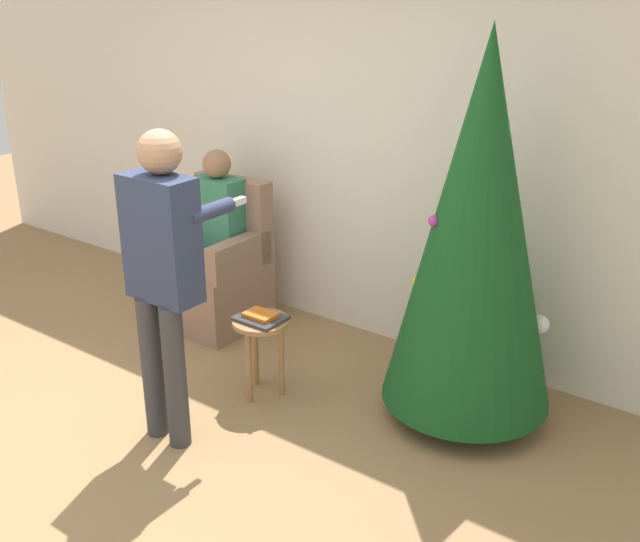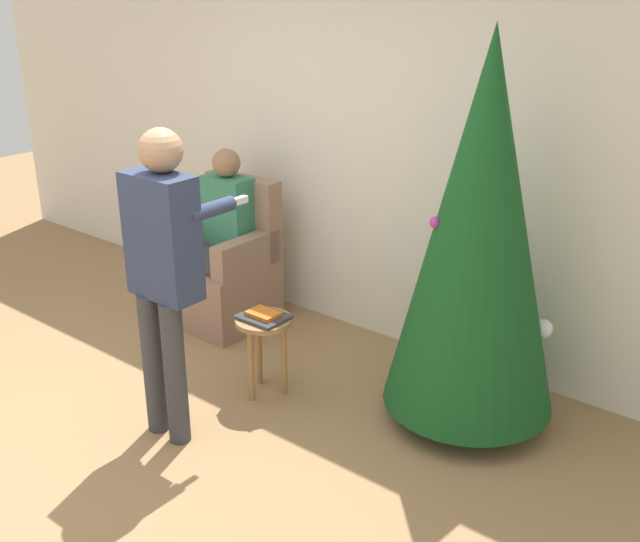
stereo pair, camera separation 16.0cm
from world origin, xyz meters
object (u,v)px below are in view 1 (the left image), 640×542
at_px(person_seated, 212,231).
at_px(side_stool, 261,335).
at_px(armchair, 218,274).
at_px(person_standing, 163,263).
at_px(christmas_tree, 478,226).

height_order(person_seated, side_stool, person_seated).
bearing_deg(armchair, person_standing, -56.19).
height_order(armchair, side_stool, armchair).
relative_size(armchair, side_stool, 2.11).
distance_m(person_seated, person_standing, 1.48).
bearing_deg(side_stool, armchair, 147.15).
bearing_deg(armchair, side_stool, -32.85).
bearing_deg(side_stool, person_standing, -100.27).
distance_m(armchair, person_standing, 1.61).
height_order(christmas_tree, armchair, christmas_tree).
bearing_deg(person_seated, person_standing, -55.57).
xyz_separation_m(christmas_tree, armchair, (-2.03, 0.07, -0.79)).
height_order(armchair, person_seated, person_seated).
relative_size(christmas_tree, armchair, 2.09).
height_order(christmas_tree, person_standing, christmas_tree).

